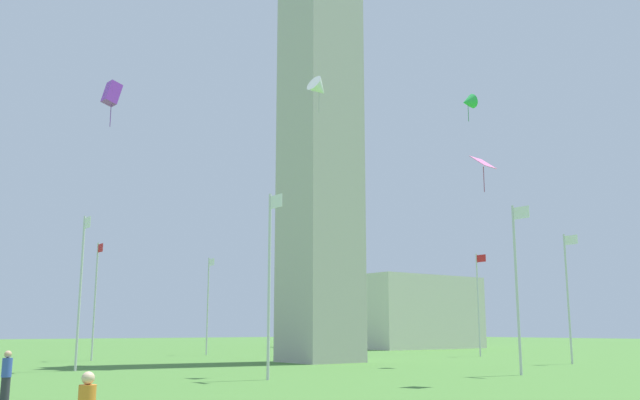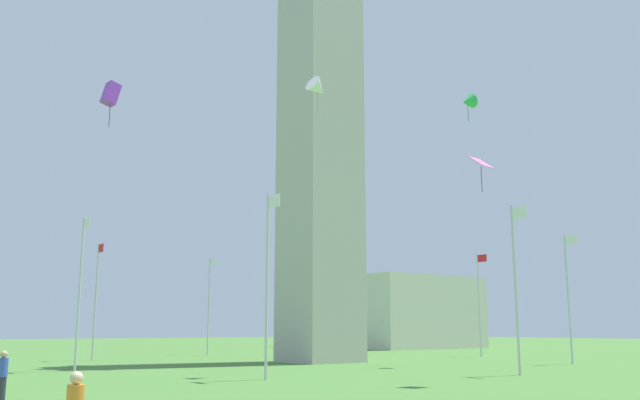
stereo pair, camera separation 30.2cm
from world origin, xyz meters
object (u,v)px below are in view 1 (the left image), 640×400
at_px(flagpole_nw, 270,276).
at_px(kite_pink_diamond, 483,164).
at_px(kite_green_delta, 468,102).
at_px(distant_building, 384,313).
at_px(flagpole_ne, 568,292).
at_px(flagpole_e, 479,300).
at_px(flagpole_sw, 95,296).
at_px(obelisk_monument, 320,72).
at_px(flagpole_w, 81,285).
at_px(flagpole_se, 346,303).
at_px(kite_white_delta, 319,88).
at_px(flagpole_s, 208,301).
at_px(person_blue_shirt, 6,376).
at_px(flagpole_n, 517,281).
at_px(kite_purple_box, 112,94).

relative_size(flagpole_nw, kite_pink_diamond, 5.23).
xyz_separation_m(kite_green_delta, distant_building, (-36.20, 24.46, -13.69)).
distance_m(flagpole_ne, distant_building, 42.59).
bearing_deg(flagpole_e, flagpole_sw, -112.50).
height_order(obelisk_monument, flagpole_w, obelisk_monument).
relative_size(flagpole_se, flagpole_w, 1.00).
distance_m(obelisk_monument, flagpole_se, 24.41).
xyz_separation_m(flagpole_ne, flagpole_nw, (-0.00, -24.64, 0.00)).
bearing_deg(kite_pink_diamond, flagpole_ne, 113.61).
bearing_deg(flagpole_ne, kite_white_delta, -94.85).
distance_m(kite_green_delta, kite_pink_diamond, 17.42).
bearing_deg(kite_white_delta, kite_green_delta, 93.34).
relative_size(kite_pink_diamond, distant_building, 0.09).
relative_size(kite_green_delta, kite_pink_diamond, 1.19).
bearing_deg(flagpole_ne, flagpole_s, -157.50).
bearing_deg(kite_white_delta, person_blue_shirt, -73.45).
distance_m(flagpole_ne, kite_pink_diamond, 20.35).
height_order(flagpole_sw, person_blue_shirt, flagpole_sw).
height_order(flagpole_n, kite_white_delta, kite_white_delta).
height_order(flagpole_n, flagpole_e, same).
bearing_deg(kite_white_delta, flagpole_s, 163.96).
height_order(flagpole_se, flagpole_sw, same).
height_order(flagpole_se, flagpole_s, same).
relative_size(flagpole_e, flagpole_s, 1.00).
bearing_deg(flagpole_e, flagpole_s, -135.00).
xyz_separation_m(flagpole_sw, flagpole_nw, (24.64, -0.00, 0.00)).
height_order(flagpole_e, kite_pink_diamond, kite_pink_diamond).
xyz_separation_m(person_blue_shirt, kite_white_delta, (-4.93, 16.60, 15.02)).
bearing_deg(kite_green_delta, flagpole_sw, -140.99).
distance_m(flagpole_s, kite_green_delta, 30.75).
xyz_separation_m(flagpole_s, flagpole_w, (17.42, -17.42, 0.00)).
xyz_separation_m(flagpole_sw, kite_green_delta, (22.12, 17.92, 13.16)).
bearing_deg(distant_building, flagpole_nw, -47.58).
height_order(flagpole_sw, kite_purple_box, kite_purple_box).
bearing_deg(flagpole_se, flagpole_nw, -45.00).
bearing_deg(flagpole_e, person_blue_shirt, -69.75).
bearing_deg(flagpole_n, distant_building, 145.55).
bearing_deg(kite_green_delta, flagpole_ne, 69.43).
xyz_separation_m(flagpole_n, flagpole_sw, (-29.75, -12.32, 0.00)).
height_order(kite_purple_box, distant_building, kite_purple_box).
height_order(flagpole_ne, kite_green_delta, kite_green_delta).
xyz_separation_m(kite_green_delta, kite_pink_diamond, (10.42, -11.34, -8.13)).
xyz_separation_m(flagpole_e, flagpole_sw, (-12.32, -29.75, 0.00)).
distance_m(kite_white_delta, distant_building, 54.35).
xyz_separation_m(flagpole_ne, flagpole_s, (-29.75, -12.32, 0.00)).
height_order(kite_green_delta, kite_purple_box, kite_green_delta).
bearing_deg(flagpole_w, kite_green_delta, 66.95).
distance_m(kite_white_delta, kite_green_delta, 13.85).
bearing_deg(kite_white_delta, flagpole_se, 138.36).
relative_size(obelisk_monument, kite_white_delta, 20.57).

